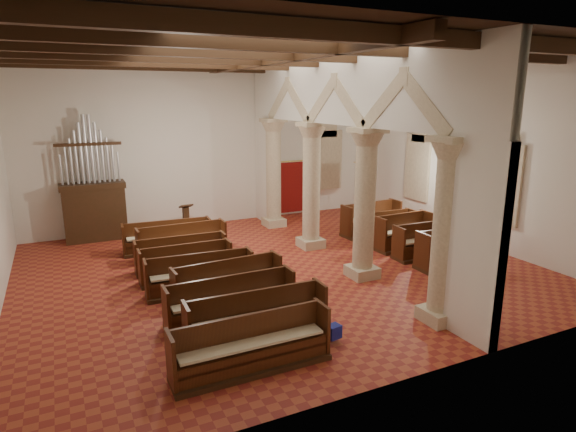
% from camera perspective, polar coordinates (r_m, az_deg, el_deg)
% --- Properties ---
extents(floor, '(14.00, 14.00, 0.00)m').
position_cam_1_polar(floor, '(13.93, -0.94, -6.34)').
color(floor, '#9E3C22').
rests_on(floor, ground).
extents(ceiling, '(14.00, 14.00, 0.00)m').
position_cam_1_polar(ceiling, '(13.12, -1.05, 19.05)').
color(ceiling, black).
rests_on(ceiling, wall_back).
extents(wall_back, '(14.00, 0.02, 6.00)m').
position_cam_1_polar(wall_back, '(18.78, -8.71, 8.19)').
color(wall_back, silver).
rests_on(wall_back, floor).
extents(wall_front, '(14.00, 0.02, 6.00)m').
position_cam_1_polar(wall_front, '(8.22, 16.70, 0.48)').
color(wall_front, silver).
rests_on(wall_front, floor).
extents(wall_right, '(0.02, 12.00, 6.00)m').
position_cam_1_polar(wall_right, '(17.30, 20.77, 6.97)').
color(wall_right, silver).
rests_on(wall_right, floor).
extents(ceiling_beams, '(13.80, 11.80, 0.30)m').
position_cam_1_polar(ceiling_beams, '(13.11, -1.04, 18.27)').
color(ceiling_beams, '#351E11').
rests_on(ceiling_beams, wall_back).
extents(arcade, '(0.90, 11.90, 6.00)m').
position_cam_1_polar(arcade, '(13.97, 5.81, 8.67)').
color(arcade, beige).
rests_on(arcade, floor).
extents(window_right_a, '(0.03, 1.00, 2.20)m').
position_cam_1_polar(window_right_a, '(16.40, 24.23, 3.48)').
color(window_right_a, '#2E6854').
rests_on(window_right_a, wall_right).
extents(window_right_b, '(0.03, 1.00, 2.20)m').
position_cam_1_polar(window_right_b, '(19.18, 15.16, 5.58)').
color(window_right_b, '#2E6854').
rests_on(window_right_b, wall_right).
extents(window_back, '(1.00, 0.03, 2.20)m').
position_cam_1_polar(window_back, '(20.86, 4.72, 6.65)').
color(window_back, '#2E6854').
rests_on(window_back, wall_back).
extents(pipe_organ, '(2.10, 0.85, 4.40)m').
position_cam_1_polar(pipe_organ, '(17.75, -22.04, 1.68)').
color(pipe_organ, '#351E11').
rests_on(pipe_organ, floor).
extents(lectern, '(0.47, 0.48, 1.10)m').
position_cam_1_polar(lectern, '(17.86, -11.97, -0.54)').
color(lectern, '#331810').
rests_on(lectern, floor).
extents(dossal_curtain, '(1.80, 0.07, 2.17)m').
position_cam_1_polar(dossal_curtain, '(20.26, 1.07, 3.51)').
color(dossal_curtain, maroon).
rests_on(dossal_curtain, floor).
extents(processional_banner, '(0.54, 0.69, 2.41)m').
position_cam_1_polar(processional_banner, '(19.46, 8.40, 1.84)').
color(processional_banner, '#351E11').
rests_on(processional_banner, floor).
extents(hymnal_box_a, '(0.31, 0.27, 0.27)m').
position_cam_1_polar(hymnal_box_a, '(10.00, 5.42, -13.47)').
color(hymnal_box_a, navy).
rests_on(hymnal_box_a, floor).
extents(hymnal_box_b, '(0.32, 0.27, 0.30)m').
position_cam_1_polar(hymnal_box_b, '(10.78, 1.27, -11.21)').
color(hymnal_box_b, navy).
rests_on(hymnal_box_b, floor).
extents(hymnal_box_c, '(0.39, 0.35, 0.32)m').
position_cam_1_polar(hymnal_box_c, '(12.68, -3.23, -7.20)').
color(hymnal_box_c, '#162999').
rests_on(hymnal_box_c, floor).
extents(tube_heater_a, '(0.94, 0.33, 0.10)m').
position_cam_1_polar(tube_heater_a, '(9.25, -7.91, -16.53)').
color(tube_heater_a, white).
rests_on(tube_heater_a, floor).
extents(tube_heater_b, '(0.98, 0.51, 0.10)m').
position_cam_1_polar(tube_heater_b, '(9.85, -0.97, -14.37)').
color(tube_heater_b, white).
rests_on(tube_heater_b, floor).
extents(nave_pew_0, '(2.96, 0.69, 1.02)m').
position_cam_1_polar(nave_pew_0, '(9.05, -4.30, -15.88)').
color(nave_pew_0, '#351E11').
rests_on(nave_pew_0, floor).
extents(nave_pew_1, '(2.93, 0.78, 1.04)m').
position_cam_1_polar(nave_pew_1, '(9.97, -3.64, -12.83)').
color(nave_pew_1, '#351E11').
rests_on(nave_pew_1, floor).
extents(nave_pew_2, '(2.90, 0.70, 1.01)m').
position_cam_1_polar(nave_pew_2, '(10.85, -6.73, -10.66)').
color(nave_pew_2, '#351E11').
rests_on(nave_pew_2, floor).
extents(nave_pew_3, '(2.74, 0.81, 0.98)m').
position_cam_1_polar(nave_pew_3, '(11.93, -7.09, -8.37)').
color(nave_pew_3, '#351E11').
rests_on(nave_pew_3, floor).
extents(nave_pew_4, '(2.73, 0.84, 0.99)m').
position_cam_1_polar(nave_pew_4, '(12.47, -10.36, -7.47)').
color(nave_pew_4, '#351E11').
rests_on(nave_pew_4, floor).
extents(nave_pew_5, '(2.48, 0.70, 0.97)m').
position_cam_1_polar(nave_pew_5, '(13.37, -11.95, -6.08)').
color(nave_pew_5, '#351E11').
rests_on(nave_pew_5, floor).
extents(nave_pew_6, '(2.60, 0.74, 0.96)m').
position_cam_1_polar(nave_pew_6, '(14.20, -12.52, -4.94)').
color(nave_pew_6, '#351E11').
rests_on(nave_pew_6, floor).
extents(nave_pew_7, '(2.71, 0.72, 1.03)m').
position_cam_1_polar(nave_pew_7, '(15.22, -12.38, -3.55)').
color(nave_pew_7, '#351E11').
rests_on(nave_pew_7, floor).
extents(nave_pew_8, '(2.79, 0.84, 0.98)m').
position_cam_1_polar(nave_pew_8, '(15.93, -14.06, -2.92)').
color(nave_pew_8, '#351E11').
rests_on(nave_pew_8, floor).
extents(aisle_pew_0, '(2.17, 0.80, 1.13)m').
position_cam_1_polar(aisle_pew_0, '(14.80, 18.72, -4.31)').
color(aisle_pew_0, '#351E11').
rests_on(aisle_pew_0, floor).
extents(aisle_pew_1, '(1.82, 0.79, 1.07)m').
position_cam_1_polar(aisle_pew_1, '(15.37, 15.55, -3.48)').
color(aisle_pew_1, '#351E11').
rests_on(aisle_pew_1, floor).
extents(aisle_pew_2, '(2.03, 0.82, 1.14)m').
position_cam_1_polar(aisle_pew_2, '(16.14, 13.54, -2.44)').
color(aisle_pew_2, '#351E11').
rests_on(aisle_pew_2, floor).
extents(aisle_pew_3, '(1.99, 0.74, 1.04)m').
position_cam_1_polar(aisle_pew_3, '(16.80, 11.75, -1.82)').
color(aisle_pew_3, '#351E11').
rests_on(aisle_pew_3, floor).
extents(aisle_pew_4, '(2.32, 0.91, 1.15)m').
position_cam_1_polar(aisle_pew_4, '(17.58, 9.85, -0.91)').
color(aisle_pew_4, '#351E11').
rests_on(aisle_pew_4, floor).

